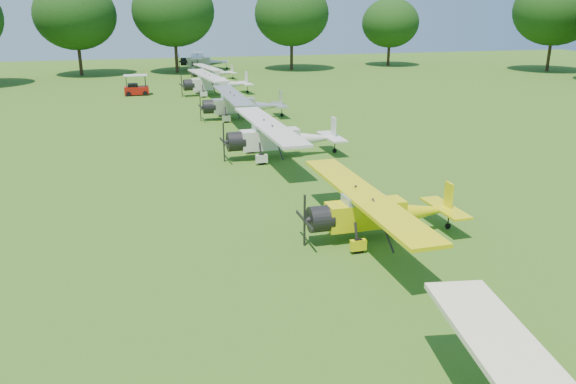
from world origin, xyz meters
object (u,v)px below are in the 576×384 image
object	(u,v)px
aircraft_3	(279,135)
aircraft_6	(211,71)
aircraft_7	(202,60)
aircraft_5	(214,82)
golf_cart	(136,88)
aircraft_2	(377,209)
aircraft_4	(240,103)

from	to	relation	value
aircraft_3	aircraft_6	distance (m)	38.93
aircraft_7	aircraft_5	bearing A→B (deg)	-86.92
aircraft_3	aircraft_5	size ratio (longest dim) A/B	1.01
golf_cart	aircraft_5	bearing A→B (deg)	-14.35
aircraft_2	aircraft_5	size ratio (longest dim) A/B	0.90
aircraft_7	aircraft_4	bearing A→B (deg)	-85.10
aircraft_3	aircraft_6	bearing A→B (deg)	86.46
aircraft_2	golf_cart	size ratio (longest dim) A/B	4.26
aircraft_3	aircraft_6	size ratio (longest dim) A/B	1.31
aircraft_6	aircraft_5	bearing A→B (deg)	-106.04
aircraft_2	aircraft_6	distance (m)	52.17
aircraft_3	aircraft_4	xyz separation A→B (m)	(-0.13, 12.77, -0.06)
aircraft_4	aircraft_6	size ratio (longest dim) A/B	1.25
aircraft_4	aircraft_6	world-z (taller)	aircraft_4
aircraft_5	aircraft_6	bearing A→B (deg)	77.02
aircraft_4	aircraft_7	world-z (taller)	aircraft_7
aircraft_5	aircraft_7	size ratio (longest dim) A/B	1.02
aircraft_3	aircraft_7	distance (m)	51.53
aircraft_2	aircraft_6	world-z (taller)	aircraft_2
golf_cart	aircraft_6	bearing A→B (deg)	48.10
aircraft_5	aircraft_3	bearing A→B (deg)	-95.74
aircraft_2	aircraft_4	bearing A→B (deg)	90.78
aircraft_5	aircraft_6	distance (m)	12.64
aircraft_4	golf_cart	world-z (taller)	aircraft_4
aircraft_2	aircraft_3	size ratio (longest dim) A/B	0.89
aircraft_2	aircraft_3	distance (m)	13.28
aircraft_4	aircraft_6	bearing A→B (deg)	87.34
aircraft_3	aircraft_2	bearing A→B (deg)	-88.86
aircraft_2	aircraft_7	distance (m)	64.77
aircraft_2	aircraft_4	world-z (taller)	aircraft_4
golf_cart	aircraft_7	bearing A→B (deg)	66.84
aircraft_2	golf_cart	xyz separation A→B (m)	(-9.22, 41.49, -0.53)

